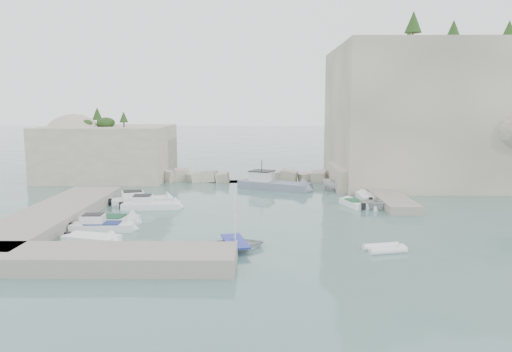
{
  "coord_description": "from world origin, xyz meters",
  "views": [
    {
      "loc": [
        0.54,
        -41.48,
        9.74
      ],
      "look_at": [
        0.0,
        6.0,
        3.0
      ],
      "focal_mm": 35.0,
      "sensor_mm": 36.0,
      "label": 1
    }
  ],
  "objects_px": {
    "motorboat_a": "(142,203)",
    "motorboat_c": "(108,223)",
    "tender_east_d": "(341,191)",
    "work_boat": "(275,189)",
    "tender_east_b": "(354,206)",
    "motorboat_b": "(151,208)",
    "inflatable_dinghy": "(384,251)",
    "tender_east_a": "(375,209)",
    "tender_east_c": "(366,200)",
    "motorboat_d": "(103,230)",
    "motorboat_e": "(92,243)",
    "rowboat": "(235,248)"
  },
  "relations": [
    {
      "from": "motorboat_a",
      "to": "motorboat_c",
      "type": "bearing_deg",
      "value": -114.28
    },
    {
      "from": "tender_east_d",
      "to": "work_boat",
      "type": "relative_size",
      "value": 0.47
    },
    {
      "from": "tender_east_b",
      "to": "motorboat_a",
      "type": "bearing_deg",
      "value": 69.36
    },
    {
      "from": "motorboat_b",
      "to": "work_boat",
      "type": "relative_size",
      "value": 0.64
    },
    {
      "from": "motorboat_a",
      "to": "inflatable_dinghy",
      "type": "distance_m",
      "value": 26.06
    },
    {
      "from": "tender_east_d",
      "to": "tender_east_a",
      "type": "bearing_deg",
      "value": -155.53
    },
    {
      "from": "tender_east_c",
      "to": "motorboat_b",
      "type": "bearing_deg",
      "value": 101.65
    },
    {
      "from": "motorboat_d",
      "to": "tender_east_a",
      "type": "distance_m",
      "value": 24.75
    },
    {
      "from": "tender_east_d",
      "to": "work_boat",
      "type": "xyz_separation_m",
      "value": [
        -7.58,
        1.32,
        0.0
      ]
    },
    {
      "from": "inflatable_dinghy",
      "to": "tender_east_c",
      "type": "xyz_separation_m",
      "value": [
        2.57,
        18.51,
        0.0
      ]
    },
    {
      "from": "motorboat_b",
      "to": "inflatable_dinghy",
      "type": "relative_size",
      "value": 2.1
    },
    {
      "from": "motorboat_c",
      "to": "tender_east_d",
      "type": "distance_m",
      "value": 27.2
    },
    {
      "from": "work_boat",
      "to": "motorboat_d",
      "type": "bearing_deg",
      "value": -98.14
    },
    {
      "from": "motorboat_e",
      "to": "tender_east_a",
      "type": "height_order",
      "value": "tender_east_a"
    },
    {
      "from": "motorboat_a",
      "to": "tender_east_d",
      "type": "bearing_deg",
      "value": 1.32
    },
    {
      "from": "motorboat_d",
      "to": "work_boat",
      "type": "distance_m",
      "value": 24.28
    },
    {
      "from": "motorboat_d",
      "to": "tender_east_b",
      "type": "xyz_separation_m",
      "value": [
        21.47,
        9.76,
        0.0
      ]
    },
    {
      "from": "tender_east_b",
      "to": "work_boat",
      "type": "relative_size",
      "value": 0.43
    },
    {
      "from": "motorboat_a",
      "to": "tender_east_d",
      "type": "relative_size",
      "value": 1.48
    },
    {
      "from": "rowboat",
      "to": "tender_east_d",
      "type": "xyz_separation_m",
      "value": [
        10.91,
        23.35,
        0.0
      ]
    },
    {
      "from": "tender_east_c",
      "to": "rowboat",
      "type": "bearing_deg",
      "value": 144.06
    },
    {
      "from": "motorboat_a",
      "to": "tender_east_b",
      "type": "xyz_separation_m",
      "value": [
        20.98,
        -1.21,
        0.0
      ]
    },
    {
      "from": "inflatable_dinghy",
      "to": "tender_east_d",
      "type": "xyz_separation_m",
      "value": [
        0.81,
        23.91,
        0.0
      ]
    },
    {
      "from": "motorboat_b",
      "to": "work_boat",
      "type": "height_order",
      "value": "work_boat"
    },
    {
      "from": "inflatable_dinghy",
      "to": "tender_east_a",
      "type": "distance_m",
      "value": 14.03
    },
    {
      "from": "motorboat_b",
      "to": "tender_east_a",
      "type": "bearing_deg",
      "value": -3.54
    },
    {
      "from": "motorboat_d",
      "to": "tender_east_d",
      "type": "relative_size",
      "value": 1.22
    },
    {
      "from": "tender_east_a",
      "to": "tender_east_b",
      "type": "height_order",
      "value": "tender_east_a"
    },
    {
      "from": "inflatable_dinghy",
      "to": "tender_east_d",
      "type": "height_order",
      "value": "tender_east_d"
    },
    {
      "from": "motorboat_e",
      "to": "tender_east_b",
      "type": "xyz_separation_m",
      "value": [
        21.12,
        13.31,
        0.0
      ]
    },
    {
      "from": "motorboat_c",
      "to": "tender_east_d",
      "type": "bearing_deg",
      "value": 41.51
    },
    {
      "from": "inflatable_dinghy",
      "to": "motorboat_c",
      "type": "bearing_deg",
      "value": 145.74
    },
    {
      "from": "inflatable_dinghy",
      "to": "rowboat",
      "type": "bearing_deg",
      "value": 162.97
    },
    {
      "from": "rowboat",
      "to": "tender_east_a",
      "type": "distance_m",
      "value": 18.28
    },
    {
      "from": "rowboat",
      "to": "work_boat",
      "type": "height_order",
      "value": "work_boat"
    },
    {
      "from": "motorboat_e",
      "to": "tender_east_d",
      "type": "relative_size",
      "value": 0.97
    },
    {
      "from": "motorboat_a",
      "to": "tender_east_c",
      "type": "relative_size",
      "value": 1.46
    },
    {
      "from": "motorboat_b",
      "to": "work_boat",
      "type": "bearing_deg",
      "value": 39.98
    },
    {
      "from": "tender_east_d",
      "to": "inflatable_dinghy",
      "type": "bearing_deg",
      "value": -166.98
    },
    {
      "from": "inflatable_dinghy",
      "to": "tender_east_b",
      "type": "bearing_deg",
      "value": 73.52
    },
    {
      "from": "work_boat",
      "to": "tender_east_a",
      "type": "bearing_deg",
      "value": -23.87
    },
    {
      "from": "motorboat_c",
      "to": "tender_east_b",
      "type": "relative_size",
      "value": 1.41
    },
    {
      "from": "motorboat_b",
      "to": "motorboat_e",
      "type": "xyz_separation_m",
      "value": [
        -1.62,
        -11.98,
        0.0
      ]
    },
    {
      "from": "tender_east_c",
      "to": "work_boat",
      "type": "distance_m",
      "value": 11.51
    },
    {
      "from": "motorboat_a",
      "to": "motorboat_e",
      "type": "bearing_deg",
      "value": -108.94
    },
    {
      "from": "motorboat_d",
      "to": "tender_east_b",
      "type": "bearing_deg",
      "value": 22.31
    },
    {
      "from": "motorboat_a",
      "to": "motorboat_b",
      "type": "distance_m",
      "value": 2.93
    },
    {
      "from": "motorboat_b",
      "to": "rowboat",
      "type": "height_order",
      "value": "motorboat_b"
    },
    {
      "from": "tender_east_b",
      "to": "inflatable_dinghy",
      "type": "bearing_deg",
      "value": 160.04
    },
    {
      "from": "motorboat_a",
      "to": "tender_east_a",
      "type": "bearing_deg",
      "value": -24.77
    }
  ]
}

